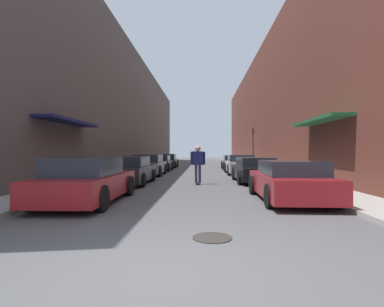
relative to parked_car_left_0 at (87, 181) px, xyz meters
name	(u,v)px	position (x,y,z in m)	size (l,w,h in m)	color
ground	(197,170)	(3.03, 16.56, -0.66)	(118.97, 118.97, 0.00)	#515154
curb_strip_left	(150,166)	(-2.06, 21.97, -0.60)	(1.80, 54.08, 0.12)	#A3A099
curb_strip_right	(248,166)	(8.11, 21.97, -0.60)	(1.80, 54.08, 0.12)	#A3A099
building_row_left	(122,112)	(-4.96, 21.97, 5.05)	(4.90, 54.08, 11.42)	#564C47
building_row_right	(276,110)	(11.01, 21.97, 5.16)	(4.90, 54.08, 11.64)	brown
parked_car_left_0	(87,181)	(0.00, 0.00, 0.00)	(2.04, 4.64, 1.37)	maroon
parked_car_left_1	(130,171)	(0.00, 5.31, -0.02)	(1.94, 4.42, 1.33)	#232326
parked_car_left_2	(149,165)	(-0.06, 10.61, 0.00)	(1.95, 4.15, 1.36)	gray
parked_car_left_3	(159,163)	(-0.10, 15.54, -0.05)	(2.03, 4.14, 1.26)	black
parked_car_left_4	(167,161)	(-0.02, 20.47, -0.02)	(1.96, 4.03, 1.34)	#232326
parked_car_right_0	(289,181)	(6.22, 0.58, -0.04)	(2.02, 4.46, 1.26)	maroon
parked_car_right_1	(254,170)	(6.10, 6.32, -0.05)	(1.96, 4.30, 1.25)	black
parked_car_right_2	(240,165)	(6.08, 11.97, -0.01)	(1.96, 4.26, 1.34)	silver
parked_car_right_3	(233,163)	(6.16, 17.30, -0.06)	(1.98, 4.31, 1.25)	#232326
skateboarder	(198,160)	(3.26, 5.27, 0.47)	(0.70, 0.78, 1.84)	black
manhole_cover	(212,238)	(3.67, -3.60, -0.65)	(0.70, 0.70, 0.02)	#332D28
traffic_light	(253,143)	(7.73, 16.51, 1.60)	(0.16, 0.22, 3.46)	#2D2D2D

